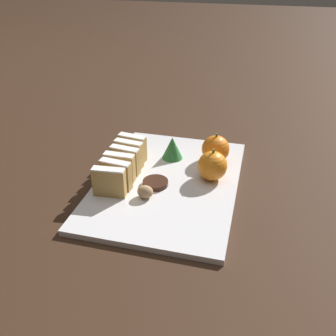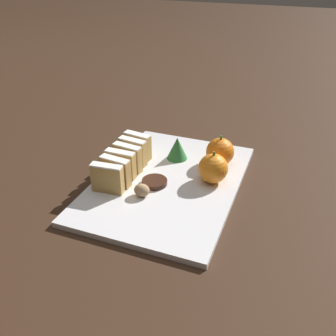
% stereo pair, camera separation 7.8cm
% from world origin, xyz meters
% --- Properties ---
extents(ground_plane, '(6.00, 6.00, 0.00)m').
position_xyz_m(ground_plane, '(0.00, 0.00, 0.00)').
color(ground_plane, '#382316').
extents(serving_platter, '(0.29, 0.42, 0.01)m').
position_xyz_m(serving_platter, '(0.00, 0.00, 0.01)').
color(serving_platter, white).
rests_on(serving_platter, ground_plane).
extents(stollen_slice_front, '(0.07, 0.02, 0.06)m').
position_xyz_m(stollen_slice_front, '(-0.10, -0.08, 0.04)').
color(stollen_slice_front, tan).
rests_on(stollen_slice_front, serving_platter).
extents(stollen_slice_second, '(0.07, 0.03, 0.06)m').
position_xyz_m(stollen_slice_second, '(-0.10, -0.05, 0.04)').
color(stollen_slice_second, tan).
rests_on(stollen_slice_second, serving_platter).
extents(stollen_slice_third, '(0.07, 0.02, 0.06)m').
position_xyz_m(stollen_slice_third, '(-0.10, -0.02, 0.04)').
color(stollen_slice_third, tan).
rests_on(stollen_slice_third, serving_platter).
extents(stollen_slice_fourth, '(0.07, 0.03, 0.06)m').
position_xyz_m(stollen_slice_fourth, '(-0.10, 0.01, 0.04)').
color(stollen_slice_fourth, tan).
rests_on(stollen_slice_fourth, serving_platter).
extents(stollen_slice_fifth, '(0.07, 0.03, 0.06)m').
position_xyz_m(stollen_slice_fifth, '(-0.10, 0.04, 0.04)').
color(stollen_slice_fifth, tan).
rests_on(stollen_slice_fifth, serving_platter).
extents(stollen_slice_sixth, '(0.07, 0.03, 0.06)m').
position_xyz_m(stollen_slice_sixth, '(-0.10, 0.07, 0.04)').
color(stollen_slice_sixth, tan).
rests_on(stollen_slice_sixth, serving_platter).
extents(orange_near, '(0.06, 0.06, 0.07)m').
position_xyz_m(orange_near, '(0.09, 0.11, 0.04)').
color(orange_near, orange).
rests_on(orange_near, serving_platter).
extents(orange_far, '(0.06, 0.06, 0.07)m').
position_xyz_m(orange_far, '(0.09, 0.03, 0.04)').
color(orange_far, orange).
rests_on(orange_far, serving_platter).
extents(walnut, '(0.03, 0.03, 0.03)m').
position_xyz_m(walnut, '(-0.03, -0.07, 0.03)').
color(walnut, tan).
rests_on(walnut, serving_platter).
extents(chocolate_cookie, '(0.05, 0.05, 0.01)m').
position_xyz_m(chocolate_cookie, '(-0.02, -0.02, 0.02)').
color(chocolate_cookie, '#381E14').
rests_on(chocolate_cookie, serving_platter).
extents(evergreen_sprig, '(0.05, 0.05, 0.05)m').
position_xyz_m(evergreen_sprig, '(-0.01, 0.10, 0.04)').
color(evergreen_sprig, '#2D7538').
rests_on(evergreen_sprig, serving_platter).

